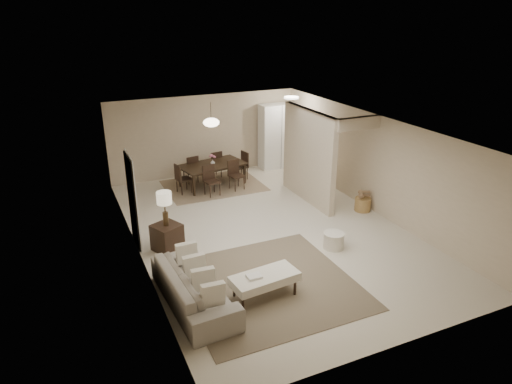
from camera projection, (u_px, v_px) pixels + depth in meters
name	position (u px, v px, depth m)	size (l,w,h in m)	color
floor	(267.00, 230.00, 10.89)	(9.00, 9.00, 0.00)	beige
ceiling	(268.00, 127.00, 9.97)	(9.00, 9.00, 0.00)	white
back_wall	(206.00, 135.00, 14.24)	(6.00, 6.00, 0.00)	#BEAB8F
left_wall	(135.00, 201.00, 9.29)	(9.00, 9.00, 0.00)	#BEAB8F
right_wall	(374.00, 164.00, 11.57)	(9.00, 9.00, 0.00)	#BEAB8F
partition	(308.00, 156.00, 12.17)	(0.15, 2.50, 2.50)	#BEAB8F
doorway	(132.00, 201.00, 9.89)	(0.04, 0.90, 2.04)	black
pantry_cabinet	(278.00, 136.00, 14.91)	(1.20, 0.55, 2.10)	white
flush_light	(291.00, 98.00, 13.57)	(0.44, 0.44, 0.05)	white
living_rug	(267.00, 284.00, 8.69)	(3.20, 3.20, 0.01)	brown
sofa	(194.00, 287.00, 8.02)	(0.91, 2.32, 0.68)	gray
ottoman_bench	(265.00, 279.00, 8.23)	(1.29, 0.69, 0.44)	beige
side_table	(167.00, 237.00, 9.88)	(0.54, 0.54, 0.59)	black
table_lamp	(164.00, 201.00, 9.56)	(0.32, 0.32, 0.76)	#46331E
round_pouf	(334.00, 241.00, 9.98)	(0.46, 0.46, 0.36)	beige
wicker_basket	(363.00, 204.00, 11.86)	(0.41, 0.41, 0.35)	olive
dining_rug	(214.00, 186.00, 13.62)	(2.80, 2.10, 0.01)	#7E6B4E
dining_table	(213.00, 175.00, 13.49)	(1.90, 1.06, 0.67)	black
dining_chairs	(213.00, 172.00, 13.46)	(2.34, 1.87, 0.86)	black
vase	(213.00, 162.00, 13.34)	(0.14, 0.14, 0.14)	silver
yellow_mat	(318.00, 196.00, 12.85)	(0.82, 0.50, 0.01)	yellow
pendant_light	(211.00, 122.00, 12.91)	(0.46, 0.46, 0.71)	#46331E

